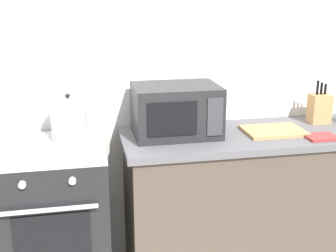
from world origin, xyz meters
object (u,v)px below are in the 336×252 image
Objects in this scene: frying_pan at (23,147)px; oven_mitt at (321,137)px; cutting_board at (273,131)px; microwave at (176,110)px; knife_block at (319,108)px; stock_pot at (69,119)px; stove at (56,221)px.

oven_mitt is (1.68, -0.11, -0.02)m from frying_pan.
oven_mitt is at bearing -35.36° from cutting_board.
oven_mitt is (0.82, -0.24, -0.14)m from microwave.
frying_pan is 1.85m from knife_block.
microwave reaches higher than stock_pot.
cutting_board is 0.28m from oven_mitt.
frying_pan is 1.69m from oven_mitt.
microwave is (0.87, 0.13, 0.12)m from frying_pan.
knife_block is at bearing 3.67° from microwave.
oven_mitt is (1.44, -0.26, -0.12)m from stock_pot.
stove is 0.51m from frying_pan.
stock_pot is (0.11, 0.10, 0.58)m from stove.
knife_block is (1.59, 0.04, -0.03)m from stock_pot.
stove is at bearing -175.25° from knife_block.
stove is 0.96m from microwave.
knife_block is 1.56× the size of oven_mitt.
stove is 2.56× the size of cutting_board.
oven_mitt is (-0.15, -0.30, -0.09)m from knife_block.
microwave reaches higher than knife_block.
cutting_board is 2.00× the size of oven_mitt.
stove is at bearing 174.14° from oven_mitt.
frying_pan reaches higher than cutting_board.
stock_pot reaches higher than cutting_board.
cutting_board is at bearing -7.51° from microwave.
stock_pot is 0.82× the size of cutting_board.
microwave reaches higher than cutting_board.
frying_pan is at bearing -173.96° from knife_block.
stove is 1.40m from cutting_board.
microwave reaches higher than stove.
knife_block is (1.83, 0.19, 0.07)m from frying_pan.
microwave is at bearing 163.76° from oven_mitt.
cutting_board is (1.21, -0.10, -0.11)m from stock_pot.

